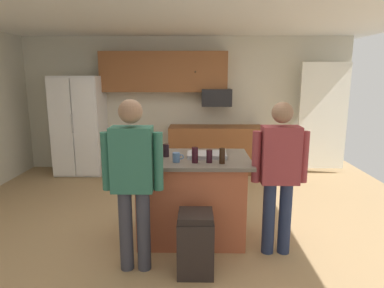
% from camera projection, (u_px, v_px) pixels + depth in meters
% --- Properties ---
extents(floor, '(7.04, 7.04, 0.00)m').
position_uv_depth(floor, '(178.00, 227.00, 4.20)').
color(floor, tan).
rests_on(floor, ground).
extents(ceiling, '(7.04, 7.04, 0.00)m').
position_uv_depth(ceiling, '(176.00, 7.00, 3.68)').
color(ceiling, white).
extents(back_wall, '(6.40, 0.10, 2.60)m').
position_uv_depth(back_wall, '(185.00, 104.00, 6.68)').
color(back_wall, beige).
rests_on(back_wall, ground).
extents(french_door_window_panel, '(0.90, 0.06, 2.00)m').
position_uv_depth(french_door_window_panel, '(323.00, 117.00, 6.29)').
color(french_door_window_panel, white).
rests_on(french_door_window_panel, ground).
extents(cabinet_run_upper, '(2.40, 0.38, 0.75)m').
position_uv_depth(cabinet_run_upper, '(164.00, 72.00, 6.37)').
color(cabinet_run_upper, brown).
extents(cabinet_run_lower, '(1.80, 0.63, 0.90)m').
position_uv_depth(cabinet_run_lower, '(216.00, 149.00, 6.53)').
color(cabinet_run_lower, brown).
rests_on(cabinet_run_lower, ground).
extents(refrigerator, '(0.88, 0.76, 1.85)m').
position_uv_depth(refrigerator, '(80.00, 125.00, 6.38)').
color(refrigerator, white).
rests_on(refrigerator, ground).
extents(microwave_over_range, '(0.56, 0.40, 0.32)m').
position_uv_depth(microwave_over_range, '(216.00, 97.00, 6.35)').
color(microwave_over_range, black).
extents(kitchen_island, '(1.30, 0.91, 0.96)m').
position_uv_depth(kitchen_island, '(192.00, 197.00, 3.85)').
color(kitchen_island, '#AD5638').
rests_on(kitchen_island, ground).
extents(person_guest_right, '(0.57, 0.22, 1.61)m').
position_uv_depth(person_guest_right, '(279.00, 169.00, 3.41)').
color(person_guest_right, '#232D4C').
rests_on(person_guest_right, ground).
extents(person_host_foreground, '(0.57, 0.22, 1.66)m').
position_uv_depth(person_host_foreground, '(133.00, 175.00, 3.10)').
color(person_host_foreground, '#383842').
rests_on(person_host_foreground, ground).
extents(glass_stout_tall, '(0.07, 0.07, 0.13)m').
position_uv_depth(glass_stout_tall, '(156.00, 149.00, 3.91)').
color(glass_stout_tall, black).
rests_on(glass_stout_tall, kitchen_island).
extents(mug_ceramic_white, '(0.12, 0.08, 0.10)m').
position_uv_depth(mug_ceramic_white, '(176.00, 157.00, 3.54)').
color(mug_ceramic_white, '#4C6B99').
rests_on(mug_ceramic_white, kitchen_island).
extents(mug_blue_stoneware, '(0.13, 0.09, 0.10)m').
position_uv_depth(mug_blue_stoneware, '(148.00, 157.00, 3.53)').
color(mug_blue_stoneware, '#4C6B99').
rests_on(mug_blue_stoneware, kitchen_island).
extents(glass_dark_ale, '(0.06, 0.06, 0.16)m').
position_uv_depth(glass_dark_ale, '(222.00, 156.00, 3.48)').
color(glass_dark_ale, black).
rests_on(glass_dark_ale, kitchen_island).
extents(glass_pilsner, '(0.07, 0.07, 0.17)m').
position_uv_depth(glass_pilsner, '(195.00, 155.00, 3.50)').
color(glass_pilsner, black).
rests_on(glass_pilsner, kitchen_island).
extents(tumbler_amber, '(0.07, 0.07, 0.14)m').
position_uv_depth(tumbler_amber, '(166.00, 150.00, 3.77)').
color(tumbler_amber, black).
rests_on(tumbler_amber, kitchen_island).
extents(glass_short_whisky, '(0.06, 0.06, 0.14)m').
position_uv_depth(glass_short_whisky, '(209.00, 156.00, 3.52)').
color(glass_short_whisky, black).
rests_on(glass_short_whisky, kitchen_island).
extents(serving_tray, '(0.44, 0.30, 0.04)m').
position_uv_depth(serving_tray, '(207.00, 155.00, 3.78)').
color(serving_tray, '#B7B7BC').
rests_on(serving_tray, kitchen_island).
extents(trash_bin, '(0.34, 0.34, 0.61)m').
position_uv_depth(trash_bin, '(196.00, 243.00, 3.17)').
color(trash_bin, black).
rests_on(trash_bin, ground).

